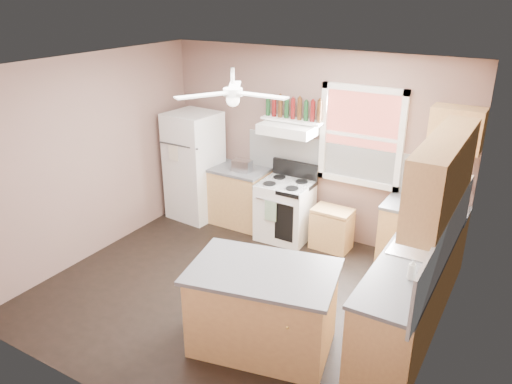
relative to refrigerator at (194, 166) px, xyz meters
The scene contains 32 objects.
floor 2.51m from the refrigerator, 41.40° to the right, with size 4.50×4.50×0.00m, color black.
ceiling 3.01m from the refrigerator, 41.40° to the right, with size 4.50×4.50×0.00m, color white.
wall_back 1.90m from the refrigerator, 14.52° to the left, with size 4.50×0.05×2.70m, color #75584E.
wall_right 4.37m from the refrigerator, 21.13° to the right, with size 0.05×4.00×2.70m, color #75584E.
wall_left 1.72m from the refrigerator, 107.71° to the right, with size 0.05×4.00×2.70m, color #75584E.
backsplash_back 2.29m from the refrigerator, 10.68° to the left, with size 2.90×0.03×0.55m, color white.
backsplash_right 4.22m from the refrigerator, 17.51° to the right, with size 0.03×2.60×0.55m, color white.
window_view 2.67m from the refrigerator, ahead, with size 1.00×0.02×1.20m, color maroon.
window_frame 2.66m from the refrigerator, ahead, with size 1.16×0.07×1.36m, color white.
refrigerator is the anchor object (origin of this frame).
base_cabinet_left 0.84m from the refrigerator, 10.67° to the left, with size 0.90×0.60×0.86m, color #B4824B.
counter_left 0.73m from the refrigerator, 10.67° to the left, with size 0.92×0.62×0.04m, color #4E4F51.
toaster 0.87m from the refrigerator, ahead, with size 0.28×0.16×0.18m, color silver.
stove 1.64m from the refrigerator, ahead, with size 0.72×0.64×0.86m, color white.
range_hood 1.74m from the refrigerator, ahead, with size 0.78×0.50×0.14m, color white.
bottle_shelf 1.80m from the refrigerator, 11.16° to the left, with size 0.90×0.26×0.03m, color white.
cart 2.38m from the refrigerator, ahead, with size 0.54×0.36×0.54m, color #B4824B.
base_cabinet_corner 3.55m from the refrigerator, ahead, with size 1.00×0.60×0.86m, color #B4824B.
base_cabinet_right 3.96m from the refrigerator, 18.76° to the right, with size 0.60×2.20×0.86m, color #B4824B.
counter_corner 3.53m from the refrigerator, ahead, with size 1.02×0.62×0.04m, color #4E4F51.
counter_right 3.92m from the refrigerator, 18.81° to the right, with size 0.62×2.22×0.04m, color #4E4F51.
sink 3.87m from the refrigerator, 16.00° to the right, with size 0.55×0.45×0.03m, color silver.
faucet 4.02m from the refrigerator, 15.37° to the right, with size 0.03×0.03×0.14m, color silver.
upper_cabinet_right 4.11m from the refrigerator, 15.45° to the right, with size 0.33×1.80×0.76m, color #B4824B.
upper_cabinet_corner 3.88m from the refrigerator, ahead, with size 0.60×0.33×0.52m, color #B4824B.
paper_towel 3.88m from the refrigerator, ahead, with size 0.12×0.12×0.26m, color white.
island 3.38m from the refrigerator, 41.35° to the right, with size 1.36×0.86×0.86m, color #B4824B.
island_top 3.35m from the refrigerator, 41.35° to the right, with size 1.44×0.94×0.04m, color #4E4F51.
ceiling_fan_hub 2.86m from the refrigerator, 41.40° to the right, with size 0.20×0.20×0.08m, color white.
soap_bottle 4.15m from the refrigerator, 23.38° to the right, with size 0.08×0.08×0.22m, color silver.
red_caddy 3.70m from the refrigerator, ahead, with size 0.18×0.12×0.10m, color #AA0E1D.
wine_bottles 1.89m from the refrigerator, 11.13° to the left, with size 0.86×0.06×0.31m.
Camera 1 is at (2.82, -4.30, 3.46)m, focal length 35.00 mm.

